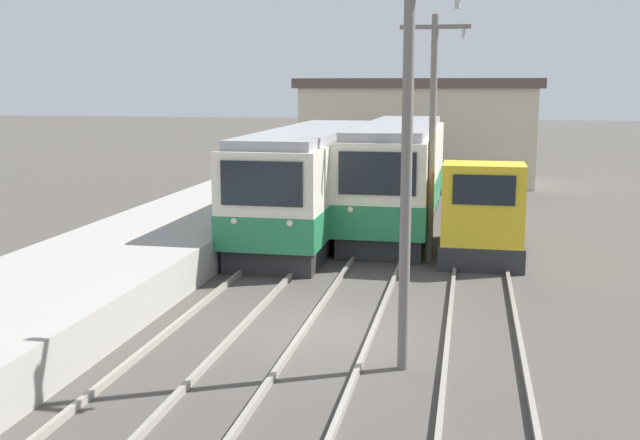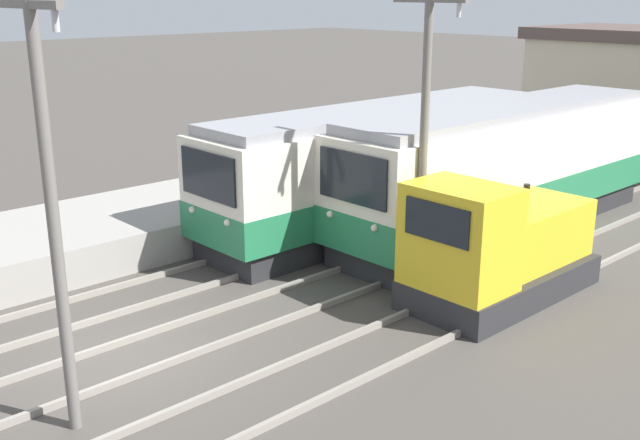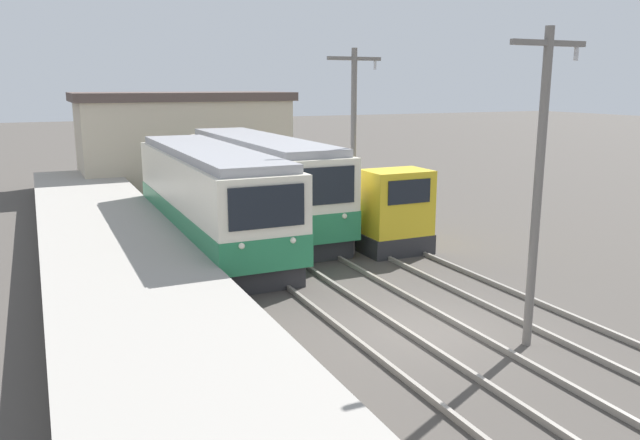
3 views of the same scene
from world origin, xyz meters
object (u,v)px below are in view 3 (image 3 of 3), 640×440
Objects in this scene: commuter_train_left at (209,201)px; shunting_locomotive at (376,213)px; commuter_train_center at (260,186)px; catenary_mast_mid at (354,145)px; catenary_mast_near at (539,179)px.

commuter_train_left reaches higher than shunting_locomotive.
commuter_train_center is 5.53m from shunting_locomotive.
shunting_locomotive is at bearing -21.54° from commuter_train_left.
catenary_mast_mid is (1.51, -5.58, 2.13)m from commuter_train_center.
commuter_train_center is at bearing 39.65° from commuter_train_left.
commuter_train_center reaches higher than commuter_train_left.
shunting_locomotive is at bearing 81.30° from catenary_mast_near.
commuter_train_left is 0.99× the size of commuter_train_center.
catenary_mast_mid reaches higher than commuter_train_center.
catenary_mast_mid reaches higher than shunting_locomotive.
catenary_mast_mid is at bearing -37.08° from commuter_train_left.
commuter_train_center is 6.16m from catenary_mast_mid.
commuter_train_left is at bearing 142.92° from catenary_mast_mid.
commuter_train_left is 12.97m from catenary_mast_near.
shunting_locomotive is (3.00, -4.61, -0.56)m from commuter_train_center.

